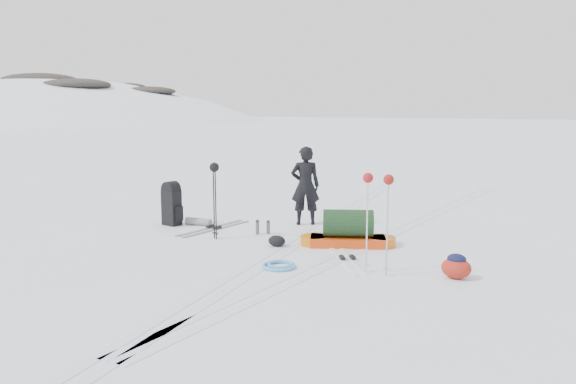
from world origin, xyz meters
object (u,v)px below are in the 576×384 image
Objects in this scene: expedition_rucksack at (175,205)px; skier at (305,186)px; ski_poles_black at (214,177)px; pulk_sled at (348,232)px.

skier is at bearing 38.87° from expedition_rucksack.
ski_poles_black is (-0.98, -1.88, 0.35)m from skier.
ski_poles_black reaches higher than pulk_sled.
ski_poles_black is (1.41, -0.66, 0.74)m from expedition_rucksack.
expedition_rucksack is (-2.39, -1.22, -0.39)m from skier.
pulk_sled is 1.73× the size of expedition_rucksack.
expedition_rucksack reaches higher than pulk_sled.
ski_poles_black is at bearing 172.38° from pulk_sled.
skier reaches higher than expedition_rucksack.
pulk_sled is 1.22× the size of ski_poles_black.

